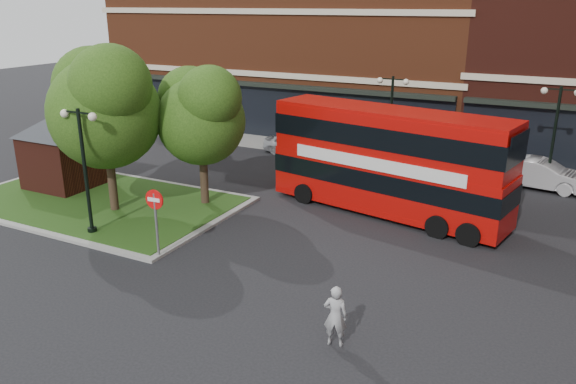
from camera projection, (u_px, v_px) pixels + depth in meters
The scene contains 15 objects.
ground at pixel (205, 265), 19.53m from camera, with size 120.00×120.00×0.00m, color black.
pavement_far at pixel (366, 155), 33.42m from camera, with size 44.00×3.00×0.12m, color slate.
terrace_far_left at pixel (301, 26), 40.96m from camera, with size 26.00×12.00×14.00m, color brown.
traffic_island at pixel (98, 202), 25.48m from camera, with size 12.60×7.60×0.15m.
kiosk at pixel (62, 142), 26.90m from camera, with size 6.51×6.51×3.60m.
tree_island_west at pixel (103, 102), 23.00m from camera, with size 5.40×4.71×7.21m.
tree_island_east at pixel (200, 111), 23.97m from camera, with size 4.46×3.90×6.29m.
lamp_island at pixel (84, 166), 21.16m from camera, with size 1.72×0.36×5.00m.
lamp_far_left at pixel (391, 117), 29.98m from camera, with size 1.72×0.36×5.00m.
lamp_far_right at pixel (554, 132), 26.53m from camera, with size 1.72×0.36×5.00m.
bus at pixel (388, 155), 23.57m from camera, with size 10.62×4.29×3.95m.
woman at pixel (335, 316), 14.72m from camera, with size 0.63×0.41×1.73m, color #969698.
car_silver at pixel (294, 144), 33.57m from camera, with size 1.47×3.66×1.25m, color #9EA0A4.
car_white at pixel (540, 174), 27.35m from camera, with size 1.54×4.42×1.46m, color silver.
no_entry_sign at pixel (155, 210), 19.47m from camera, with size 0.71×0.09×2.57m.
Camera 1 is at (10.62, -14.42, 8.68)m, focal length 35.00 mm.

